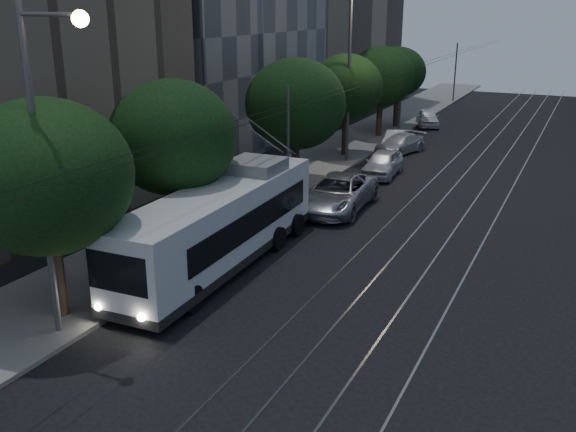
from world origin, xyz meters
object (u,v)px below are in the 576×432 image
(car_white_b, at_px, (400,144))
(car_white_d, at_px, (428,118))
(trolleybus, at_px, (222,225))
(car_white_a, at_px, (383,163))
(car_white_c, at_px, (395,139))
(pickup_silver, at_px, (337,193))
(streetlamp_near, at_px, (47,147))
(streetlamp_far, at_px, (356,57))

(car_white_b, relative_size, car_white_d, 1.08)
(trolleybus, relative_size, car_white_a, 2.78)
(car_white_c, distance_m, car_white_d, 9.44)
(trolleybus, xyz_separation_m, pickup_silver, (1.40, 8.69, -0.84))
(streetlamp_near, bearing_deg, car_white_c, 87.99)
(car_white_a, xyz_separation_m, streetlamp_near, (-2.69, -23.03, 5.22))
(trolleybus, relative_size, pickup_silver, 2.02)
(streetlamp_near, distance_m, streetlamp_far, 25.24)
(streetlamp_far, bearing_deg, streetlamp_near, -90.04)
(car_white_d, bearing_deg, trolleybus, -109.30)
(car_white_c, bearing_deg, pickup_silver, -90.72)
(car_white_b, xyz_separation_m, streetlamp_far, (-1.88, -4.20, 6.03))
(pickup_silver, xyz_separation_m, streetlamp_far, (-2.67, 9.55, 5.83))
(car_white_c, xyz_separation_m, car_white_d, (0.00, 9.44, 0.10))
(trolleybus, bearing_deg, car_white_c, 89.01)
(pickup_silver, relative_size, car_white_c, 1.66)
(car_white_b, relative_size, streetlamp_near, 0.45)
(car_white_b, distance_m, streetlamp_far, 7.58)
(trolleybus, relative_size, car_white_b, 2.76)
(car_white_a, bearing_deg, pickup_silver, -93.28)
(car_white_c, distance_m, streetlamp_near, 31.47)
(streetlamp_far, bearing_deg, car_white_b, 65.84)
(car_white_a, height_order, streetlamp_near, streetlamp_near)
(streetlamp_near, xyz_separation_m, streetlamp_far, (0.02, 25.23, 0.70))
(pickup_silver, height_order, car_white_b, pickup_silver)
(car_white_c, bearing_deg, car_white_b, -69.12)
(car_white_b, bearing_deg, trolleybus, -75.10)
(car_white_d, bearing_deg, streetlamp_near, -111.18)
(streetlamp_near, bearing_deg, streetlamp_far, 89.96)
(car_white_b, bearing_deg, car_white_a, -66.52)
(pickup_silver, bearing_deg, car_white_b, 90.98)
(streetlamp_near, bearing_deg, car_white_b, 86.30)
(car_white_d, height_order, streetlamp_near, streetlamp_near)
(car_white_b, bearing_deg, car_white_c, 134.03)
(streetlamp_far, bearing_deg, car_white_c, 79.47)
(trolleybus, bearing_deg, pickup_silver, 79.39)
(pickup_silver, xyz_separation_m, car_white_d, (-1.60, 24.75, -0.14))
(pickup_silver, bearing_deg, streetlamp_far, 103.33)
(pickup_silver, relative_size, car_white_b, 1.36)
(trolleybus, distance_m, streetlamp_far, 18.96)
(car_white_a, bearing_deg, streetlamp_near, -99.93)
(car_white_a, distance_m, car_white_d, 17.47)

